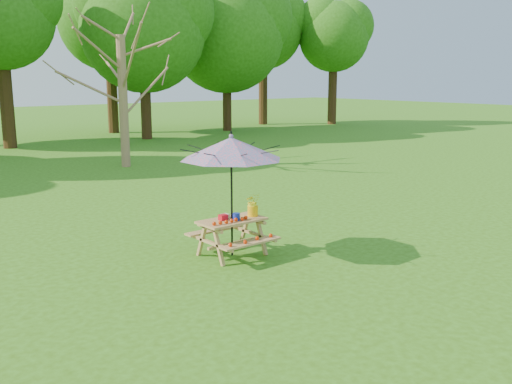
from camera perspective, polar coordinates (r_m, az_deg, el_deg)
picnic_table at (r=10.31m, az=-2.41°, el=-4.61°), size 1.20×1.32×0.67m
patio_umbrella at (r=9.99m, az=-2.49°, el=4.37°), size 2.42×2.42×2.25m
produce_bins at (r=10.20m, az=-2.69°, el=-2.48°), size 0.31×0.41×0.13m
tomatoes_row at (r=9.99m, az=-2.50°, el=-2.89°), size 0.77×0.13×0.07m
flower_bucket at (r=10.41m, az=-0.32°, el=-1.23°), size 0.33×0.31×0.42m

